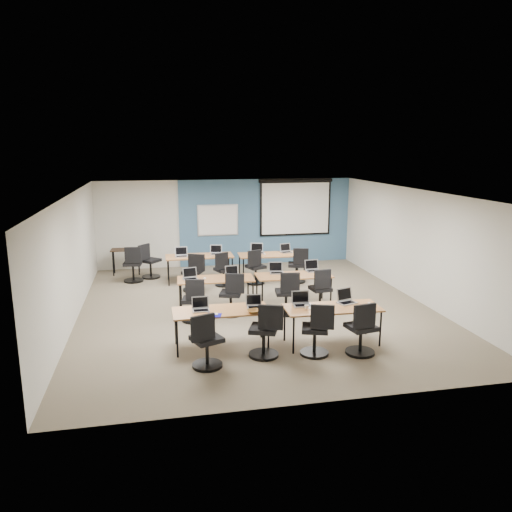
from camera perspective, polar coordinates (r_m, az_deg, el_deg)
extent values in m
cube|color=#6B6354|center=(11.73, -0.02, -5.98)|extent=(8.00, 9.00, 0.02)
cube|color=white|center=(11.17, -0.03, 7.28)|extent=(8.00, 9.00, 0.02)
cube|color=beige|center=(15.74, -3.32, 3.82)|extent=(8.00, 0.04, 2.70)
cube|color=beige|center=(7.18, 7.26, -6.83)|extent=(8.00, 0.04, 2.70)
cube|color=beige|center=(11.29, -20.33, -0.39)|extent=(0.04, 9.00, 2.70)
cube|color=beige|center=(12.78, 17.84, 1.21)|extent=(0.04, 9.00, 2.70)
cube|color=#3D5977|center=(15.94, 1.15, 3.94)|extent=(5.50, 0.04, 2.70)
cube|color=silver|center=(15.62, -4.38, 4.11)|extent=(1.28, 0.02, 0.98)
cube|color=white|center=(15.61, -4.38, 4.10)|extent=(1.20, 0.02, 0.90)
cube|color=black|center=(16.05, 4.53, 5.59)|extent=(2.32, 0.03, 1.82)
cube|color=white|center=(16.05, 4.54, 5.44)|extent=(2.20, 0.02, 1.62)
cylinder|color=black|center=(15.97, 4.60, 8.58)|extent=(2.40, 0.10, 0.10)
cube|color=brown|center=(9.34, -4.01, -6.27)|extent=(1.79, 0.75, 0.03)
cylinder|color=black|center=(9.11, -8.99, -9.34)|extent=(0.04, 0.04, 0.70)
cylinder|color=black|center=(9.31, 1.43, -8.68)|extent=(0.04, 0.04, 0.70)
cylinder|color=black|center=(9.69, -9.18, -7.98)|extent=(0.04, 0.04, 0.70)
cylinder|color=black|center=(9.89, 0.61, -7.40)|extent=(0.04, 0.04, 0.70)
cube|color=#A1643C|center=(9.59, 8.73, -5.87)|extent=(1.81, 0.76, 0.03)
cylinder|color=black|center=(9.18, 4.32, -9.04)|extent=(0.04, 0.04, 0.70)
cylinder|color=black|center=(9.76, 14.03, -8.06)|extent=(0.04, 0.04, 0.70)
cylinder|color=black|center=(9.75, 3.29, -7.71)|extent=(0.04, 0.04, 0.70)
cylinder|color=black|center=(10.30, 12.51, -6.88)|extent=(0.04, 0.04, 0.70)
cube|color=#A67233|center=(11.52, -4.63, -2.64)|extent=(1.75, 0.73, 0.03)
cylinder|color=black|center=(11.27, -8.53, -5.02)|extent=(0.04, 0.04, 0.70)
cylinder|color=black|center=(11.46, -0.35, -4.58)|extent=(0.04, 0.04, 0.70)
cylinder|color=black|center=(11.85, -8.70, -4.15)|extent=(0.04, 0.04, 0.70)
cylinder|color=black|center=(12.03, -0.92, -3.75)|extent=(0.04, 0.04, 0.70)
cube|color=olive|center=(11.84, 4.33, -2.22)|extent=(1.78, 0.74, 0.03)
cylinder|color=black|center=(11.45, 0.73, -4.59)|extent=(0.04, 0.04, 0.70)
cylinder|color=black|center=(11.90, 8.56, -4.07)|extent=(0.04, 0.04, 0.70)
cylinder|color=black|center=(12.04, 0.09, -3.75)|extent=(0.04, 0.04, 0.70)
cylinder|color=black|center=(12.46, 7.59, -3.29)|extent=(0.04, 0.04, 0.70)
cube|color=olive|center=(13.95, -6.48, -0.01)|extent=(1.86, 0.78, 0.03)
cylinder|color=black|center=(13.67, -9.95, -1.96)|extent=(0.04, 0.04, 0.70)
cylinder|color=black|center=(13.82, -2.72, -1.62)|extent=(0.04, 0.04, 0.70)
cylinder|color=black|center=(14.31, -10.04, -1.32)|extent=(0.04, 0.04, 0.70)
cylinder|color=black|center=(14.45, -3.12, -1.00)|extent=(0.04, 0.04, 0.70)
cube|color=#A17A40|center=(14.06, 1.80, 0.16)|extent=(1.85, 0.77, 0.03)
cylinder|color=black|center=(13.66, -1.44, -1.78)|extent=(0.04, 0.04, 0.70)
cylinder|color=black|center=(14.06, 5.53, -1.42)|extent=(0.04, 0.04, 0.70)
cylinder|color=black|center=(14.29, -1.90, -1.15)|extent=(0.04, 0.04, 0.70)
cylinder|color=black|center=(14.67, 4.79, -0.82)|extent=(0.04, 0.04, 0.70)
cube|color=#A1A1AA|center=(9.31, -6.31, -6.21)|extent=(0.32, 0.23, 0.02)
cube|color=black|center=(9.29, -6.30, -6.18)|extent=(0.27, 0.13, 0.00)
cube|color=#A1A1AA|center=(9.39, -6.40, -5.27)|extent=(0.32, 0.06, 0.22)
cube|color=black|center=(9.38, -6.39, -5.29)|extent=(0.28, 0.04, 0.18)
ellipsoid|color=white|center=(9.09, -4.54, -6.63)|extent=(0.09, 0.11, 0.04)
cylinder|color=black|center=(8.82, -5.58, -12.30)|extent=(0.53, 0.53, 0.05)
cylinder|color=black|center=(8.73, -5.61, -11.07)|extent=(0.06, 0.06, 0.47)
cube|color=black|center=(8.63, -5.64, -9.41)|extent=(0.47, 0.47, 0.08)
cube|color=black|center=(8.33, -6.09, -8.15)|extent=(0.42, 0.06, 0.44)
cube|color=silver|center=(9.43, -0.12, -5.89)|extent=(0.30, 0.22, 0.02)
cube|color=black|center=(9.41, -0.09, -5.85)|extent=(0.25, 0.13, 0.00)
cube|color=silver|center=(9.50, -0.26, -5.01)|extent=(0.30, 0.06, 0.21)
cube|color=black|center=(9.50, -0.25, -5.02)|extent=(0.26, 0.04, 0.17)
ellipsoid|color=white|center=(9.30, 1.40, -6.14)|extent=(0.08, 0.11, 0.04)
cylinder|color=black|center=(9.18, 0.87, -11.20)|extent=(0.54, 0.54, 0.05)
cylinder|color=black|center=(9.10, 0.88, -9.96)|extent=(0.06, 0.06, 0.48)
cube|color=black|center=(8.99, 0.88, -8.31)|extent=(0.48, 0.48, 0.08)
cube|color=black|center=(8.73, 1.69, -7.01)|extent=(0.44, 0.06, 0.44)
cube|color=silver|center=(9.58, 5.33, -5.65)|extent=(0.35, 0.25, 0.02)
cube|color=black|center=(9.55, 5.37, -5.62)|extent=(0.29, 0.15, 0.00)
cube|color=silver|center=(9.66, 5.12, -4.67)|extent=(0.35, 0.06, 0.24)
cube|color=black|center=(9.65, 5.13, -4.68)|extent=(0.30, 0.05, 0.20)
ellipsoid|color=white|center=(9.50, 7.11, -5.85)|extent=(0.07, 0.10, 0.03)
cylinder|color=black|center=(9.31, 6.66, -10.94)|extent=(0.52, 0.52, 0.05)
cylinder|color=black|center=(9.23, 6.70, -9.78)|extent=(0.06, 0.06, 0.46)
cube|color=black|center=(9.13, 6.74, -8.22)|extent=(0.46, 0.46, 0.08)
cube|color=black|center=(8.88, 7.59, -6.93)|extent=(0.42, 0.06, 0.44)
cube|color=silver|center=(9.85, 10.36, -5.28)|extent=(0.35, 0.26, 0.02)
cube|color=black|center=(9.83, 10.41, -5.25)|extent=(0.30, 0.15, 0.00)
cube|color=silver|center=(9.94, 10.10, -4.31)|extent=(0.35, 0.06, 0.24)
cube|color=black|center=(9.93, 10.11, -4.32)|extent=(0.31, 0.05, 0.20)
ellipsoid|color=white|center=(9.90, 12.84, -5.31)|extent=(0.07, 0.10, 0.03)
cylinder|color=black|center=(9.47, 11.79, -10.70)|extent=(0.53, 0.53, 0.05)
cylinder|color=black|center=(9.39, 11.84, -9.52)|extent=(0.06, 0.06, 0.47)
cube|color=black|center=(9.30, 11.92, -7.94)|extent=(0.47, 0.47, 0.08)
cube|color=black|center=(9.00, 12.31, -6.74)|extent=(0.43, 0.06, 0.44)
cube|color=#A9A9AA|center=(11.49, -7.52, -2.62)|extent=(0.33, 0.24, 0.02)
cube|color=black|center=(11.47, -7.51, -2.59)|extent=(0.28, 0.14, 0.00)
cube|color=#A9A9AA|center=(11.58, -7.58, -1.86)|extent=(0.33, 0.06, 0.23)
cube|color=black|center=(11.57, -7.58, -1.87)|extent=(0.29, 0.04, 0.19)
ellipsoid|color=white|center=(11.51, -5.89, -2.55)|extent=(0.08, 0.11, 0.03)
cylinder|color=black|center=(10.99, -7.17, -7.23)|extent=(0.50, 0.50, 0.05)
cylinder|color=black|center=(10.92, -7.20, -6.27)|extent=(0.06, 0.06, 0.44)
cube|color=black|center=(10.84, -7.24, -4.97)|extent=(0.44, 0.44, 0.08)
cube|color=black|center=(10.58, -6.99, -3.83)|extent=(0.40, 0.06, 0.44)
cube|color=silver|center=(11.63, -2.69, -2.34)|extent=(0.31, 0.23, 0.02)
cube|color=black|center=(11.61, -2.67, -2.31)|extent=(0.27, 0.13, 0.00)
cube|color=silver|center=(11.72, -2.79, -1.62)|extent=(0.31, 0.06, 0.22)
cube|color=black|center=(11.71, -2.78, -1.63)|extent=(0.28, 0.04, 0.18)
ellipsoid|color=white|center=(11.53, -1.79, -2.46)|extent=(0.08, 0.10, 0.03)
cylinder|color=black|center=(11.30, -2.89, -6.58)|extent=(0.52, 0.52, 0.05)
cylinder|color=black|center=(11.24, -2.90, -5.60)|extent=(0.06, 0.06, 0.46)
cube|color=black|center=(11.16, -2.91, -4.29)|extent=(0.46, 0.46, 0.08)
cube|color=black|center=(10.90, -2.44, -3.15)|extent=(0.42, 0.06, 0.44)
cube|color=silver|center=(11.93, 2.40, -1.95)|extent=(0.33, 0.24, 0.02)
cube|color=black|center=(11.91, 2.42, -1.92)|extent=(0.28, 0.14, 0.00)
cube|color=silver|center=(12.02, 2.25, -1.22)|extent=(0.33, 0.06, 0.23)
cube|color=black|center=(12.02, 2.26, -1.23)|extent=(0.29, 0.04, 0.19)
ellipsoid|color=white|center=(11.75, 3.75, -2.19)|extent=(0.09, 0.12, 0.04)
cylinder|color=black|center=(11.37, 3.43, -6.47)|extent=(0.53, 0.53, 0.05)
cylinder|color=black|center=(11.30, 3.44, -5.47)|extent=(0.06, 0.06, 0.47)
cube|color=black|center=(11.22, 3.46, -4.15)|extent=(0.47, 0.47, 0.08)
cube|color=black|center=(10.96, 3.91, -3.04)|extent=(0.42, 0.06, 0.44)
cube|color=#A8A8A9|center=(12.19, 6.56, -1.71)|extent=(0.35, 0.25, 0.02)
cube|color=black|center=(12.17, 6.59, -1.68)|extent=(0.29, 0.15, 0.00)
cube|color=#A8A8A9|center=(12.29, 6.38, -0.96)|extent=(0.35, 0.06, 0.24)
cube|color=black|center=(12.28, 6.39, -0.97)|extent=(0.30, 0.05, 0.20)
ellipsoid|color=white|center=(11.99, 7.94, -2.00)|extent=(0.06, 0.09, 0.03)
cylinder|color=black|center=(11.82, 7.30, -5.81)|extent=(0.49, 0.49, 0.05)
cylinder|color=black|center=(11.76, 7.33, -4.92)|extent=(0.06, 0.06, 0.44)
cube|color=black|center=(11.68, 7.36, -3.71)|extent=(0.44, 0.44, 0.08)
cube|color=black|center=(11.42, 7.61, -2.64)|extent=(0.40, 0.06, 0.44)
cube|color=silver|center=(13.86, -8.50, -0.04)|extent=(0.34, 0.25, 0.02)
cube|color=black|center=(13.84, -8.49, -0.01)|extent=(0.29, 0.14, 0.00)
cube|color=silver|center=(13.97, -8.54, 0.59)|extent=(0.34, 0.06, 0.23)
cube|color=black|center=(13.96, -8.54, 0.58)|extent=(0.30, 0.04, 0.19)
ellipsoid|color=white|center=(13.73, -6.97, -0.12)|extent=(0.06, 0.09, 0.03)
cylinder|color=black|center=(13.21, -7.19, -3.83)|extent=(0.54, 0.54, 0.05)
cylinder|color=black|center=(13.16, -7.21, -2.94)|extent=(0.06, 0.06, 0.48)
cube|color=black|center=(13.09, -7.24, -1.76)|extent=(0.48, 0.48, 0.08)
cube|color=black|center=(12.83, -6.82, -0.74)|extent=(0.44, 0.06, 0.44)
cube|color=#AEAEB6|center=(14.04, -4.51, 0.22)|extent=(0.33, 0.24, 0.02)
cube|color=black|center=(14.02, -4.50, 0.25)|extent=(0.28, 0.14, 0.00)
cube|color=#AEAEB6|center=(14.14, -4.59, 0.83)|extent=(0.33, 0.06, 0.23)
cube|color=black|center=(14.13, -4.58, 0.83)|extent=(0.29, 0.04, 0.19)
ellipsoid|color=white|center=(13.91, -3.85, 0.12)|extent=(0.07, 0.11, 0.04)
cylinder|color=black|center=(13.60, -3.72, -3.28)|extent=(0.46, 0.46, 0.05)
cylinder|color=black|center=(13.56, -3.73, -2.55)|extent=(0.06, 0.06, 0.41)
cube|color=black|center=(13.49, -3.75, -1.55)|extent=(0.41, 0.41, 0.08)
cube|color=black|center=(13.25, -3.95, -0.56)|extent=(0.37, 0.06, 0.44)
cube|color=silver|center=(14.17, 0.21, 0.37)|extent=(0.36, 0.26, 0.02)
cube|color=black|center=(14.15, 0.23, 0.40)|extent=(0.30, 0.15, 0.00)
cube|color=silver|center=(14.28, 0.09, 1.02)|extent=(0.36, 0.07, 0.25)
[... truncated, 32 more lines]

